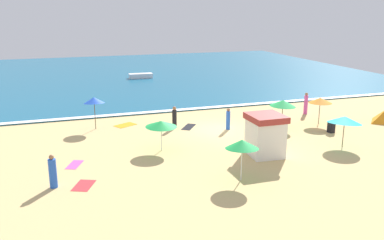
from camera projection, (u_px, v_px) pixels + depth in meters
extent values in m
plane|color=#D8B775|center=(218.00, 130.00, 29.94)|extent=(60.00, 60.00, 0.00)
cube|color=#196084|center=(139.00, 73.00, 55.54)|extent=(60.00, 44.00, 0.10)
cube|color=white|center=(190.00, 109.00, 35.67)|extent=(57.00, 0.70, 0.01)
cube|color=white|center=(265.00, 138.00, 24.44)|extent=(1.97, 2.09, 2.13)
cube|color=#A5332D|center=(266.00, 118.00, 24.12)|extent=(1.97, 2.11, 0.36)
cylinder|color=#4C3823|center=(282.00, 114.00, 30.11)|extent=(0.05, 0.05, 2.03)
cone|color=green|center=(283.00, 103.00, 29.89)|extent=(2.48, 2.47, 0.53)
cylinder|color=silver|center=(161.00, 136.00, 25.33)|extent=(0.05, 0.05, 1.83)
cone|color=green|center=(161.00, 124.00, 25.12)|extent=(2.60, 2.61, 0.42)
cylinder|color=#4C3823|center=(344.00, 132.00, 26.03)|extent=(0.05, 0.05, 1.92)
cone|color=#19B7C6|center=(345.00, 120.00, 25.82)|extent=(3.01, 3.01, 0.68)
cylinder|color=#4C3823|center=(95.00, 114.00, 29.80)|extent=(0.05, 0.05, 2.29)
cone|color=blue|center=(94.00, 100.00, 29.54)|extent=(1.51, 1.54, 0.57)
cylinder|color=#4C3823|center=(319.00, 111.00, 31.17)|extent=(0.05, 0.05, 1.98)
cone|color=orange|center=(320.00, 100.00, 30.95)|extent=(2.44, 2.44, 0.44)
cylinder|color=silver|center=(242.00, 161.00, 20.81)|extent=(0.05, 0.05, 2.12)
cone|color=green|center=(242.00, 144.00, 20.58)|extent=(2.13, 2.15, 0.58)
cylinder|color=blue|center=(228.00, 120.00, 29.82)|extent=(0.37, 0.37, 1.34)
sphere|color=brown|center=(228.00, 110.00, 29.62)|extent=(0.24, 0.24, 0.24)
cylinder|color=#D84CA5|center=(306.00, 105.00, 34.20)|extent=(0.44, 0.44, 1.56)
sphere|color=#9E6B47|center=(307.00, 94.00, 33.97)|extent=(0.24, 0.24, 0.24)
cylinder|color=blue|center=(53.00, 173.00, 20.09)|extent=(0.53, 0.53, 1.46)
sphere|color=#9E6B47|center=(51.00, 157.00, 19.87)|extent=(0.24, 0.24, 0.24)
cylinder|color=black|center=(174.00, 119.00, 30.18)|extent=(0.42, 0.42, 1.35)
sphere|color=#9E6B47|center=(174.00, 108.00, 29.97)|extent=(0.27, 0.27, 0.27)
cube|color=black|center=(331.00, 127.00, 29.14)|extent=(0.46, 0.46, 0.74)
sphere|color=beige|center=(332.00, 121.00, 29.02)|extent=(0.20, 0.20, 0.20)
cube|color=#D84CA5|center=(75.00, 165.00, 23.20)|extent=(1.12, 1.54, 0.01)
cube|color=orange|center=(125.00, 125.00, 31.05)|extent=(1.84, 1.59, 0.01)
cube|color=black|center=(189.00, 127.00, 30.59)|extent=(1.56, 1.83, 0.01)
cube|color=red|center=(84.00, 185.00, 20.47)|extent=(1.34, 1.62, 0.01)
cube|color=white|center=(141.00, 76.00, 51.38)|extent=(2.91, 1.09, 0.57)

